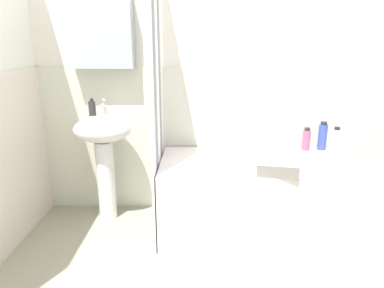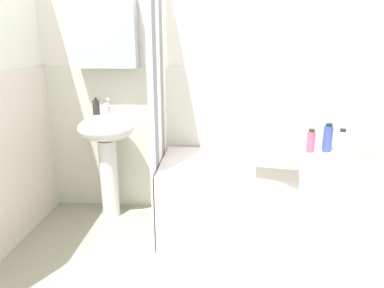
% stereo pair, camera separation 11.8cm
% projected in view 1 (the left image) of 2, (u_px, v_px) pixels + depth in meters
% --- Properties ---
extents(wall_back_tiled, '(3.60, 0.18, 2.40)m').
position_uv_depth(wall_back_tiled, '(223.00, 75.00, 2.72)').
color(wall_back_tiled, white).
rests_on(wall_back_tiled, ground_plane).
extents(sink, '(0.44, 0.34, 0.84)m').
position_uv_depth(sink, '(103.00, 145.00, 2.65)').
color(sink, white).
rests_on(sink, ground_plane).
extents(faucet, '(0.03, 0.12, 0.12)m').
position_uv_depth(faucet, '(104.00, 107.00, 2.65)').
color(faucet, silver).
rests_on(faucet, sink).
extents(soap_dispenser, '(0.05, 0.05, 0.14)m').
position_uv_depth(soap_dispenser, '(92.00, 108.00, 2.62)').
color(soap_dispenser, '#302D30').
rests_on(soap_dispenser, sink).
extents(bathtub, '(1.48, 0.71, 0.55)m').
position_uv_depth(bathtub, '(260.00, 196.00, 2.57)').
color(bathtub, white).
rests_on(bathtub, ground_plane).
extents(shower_curtain, '(0.01, 0.71, 2.00)m').
position_uv_depth(shower_curtain, '(157.00, 100.00, 2.38)').
color(shower_curtain, white).
rests_on(shower_curtain, ground_plane).
extents(lotion_bottle, '(0.06, 0.06, 0.19)m').
position_uv_depth(lotion_bottle, '(336.00, 139.00, 2.75)').
color(lotion_bottle, white).
rests_on(lotion_bottle, bathtub).
extents(body_wash_bottle, '(0.07, 0.07, 0.23)m').
position_uv_depth(body_wash_bottle, '(322.00, 136.00, 2.74)').
color(body_wash_bottle, '#33489E').
rests_on(body_wash_bottle, bathtub).
extents(conditioner_bottle, '(0.06, 0.06, 0.19)m').
position_uv_depth(conditioner_bottle, '(306.00, 140.00, 2.74)').
color(conditioner_bottle, '#CA4B6F').
rests_on(conditioner_bottle, bathtub).
extents(towel_folded, '(0.30, 0.27, 0.08)m').
position_uv_depth(towel_folded, '(277.00, 167.00, 2.25)').
color(towel_folded, gray).
rests_on(towel_folded, bathtub).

